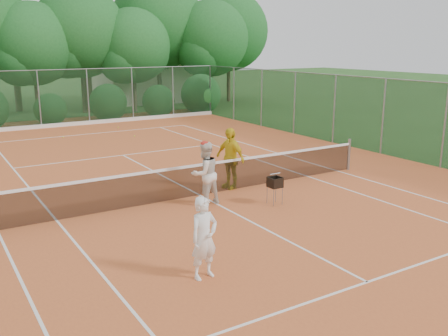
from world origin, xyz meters
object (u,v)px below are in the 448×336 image
Objects in this scene: player_white at (204,238)px; ball_hopper at (275,183)px; player_center_grp at (205,173)px; player_yellow at (230,158)px.

ball_hopper is at bearing 29.14° from player_white.
player_center_grp is at bearing 52.68° from player_white.
player_white reaches higher than ball_hopper.
ball_hopper is (1.66, -0.97, -0.28)m from player_center_grp.
player_center_grp is 0.95× the size of player_yellow.
player_center_grp is at bearing -68.91° from player_yellow.
ball_hopper is at bearing -8.33° from player_yellow.
player_white is at bearing -119.65° from player_center_grp.
player_white is 6.09m from player_yellow.
player_yellow is (1.45, 1.03, 0.05)m from player_center_grp.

